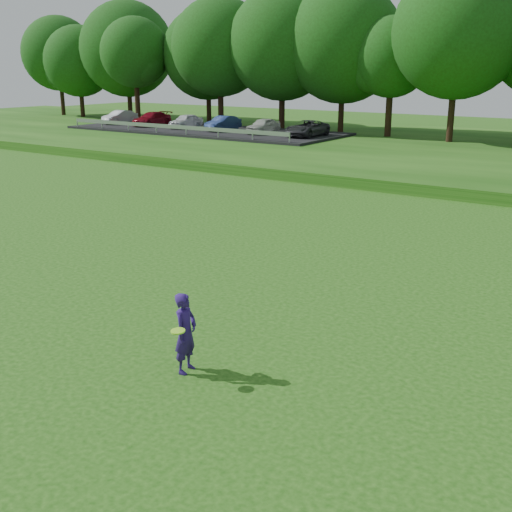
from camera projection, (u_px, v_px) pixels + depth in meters
The scene contains 5 objects.
ground at pixel (130, 325), 15.43m from camera, with size 140.00×140.00×0.00m, color #18480E.
berm at pixel (498, 155), 42.32m from camera, with size 130.00×30.00×0.60m, color #18480E.
walking_path at pixel (423, 193), 31.29m from camera, with size 130.00×1.60×0.04m, color gray.
parking_lot at pixel (206, 126), 53.86m from camera, with size 24.00×9.00×1.38m.
woman at pixel (186, 333), 12.87m from camera, with size 0.55×0.89×1.68m.
Camera 1 is at (10.55, -10.14, 6.00)m, focal length 45.00 mm.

